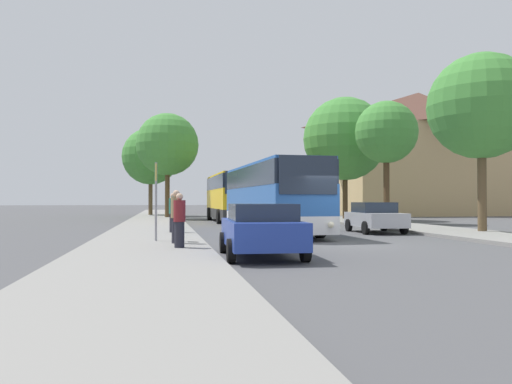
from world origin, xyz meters
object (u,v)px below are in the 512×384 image
bus_front (271,197)px  tree_right_mid (386,133)px  parked_car_left_curb (261,229)px  tree_right_near (345,139)px  bus_stop_sign (156,192)px  pedestrian_walking_back (176,216)px  tree_left_far (167,145)px  tree_right_far (481,107)px  pedestrian_waiting_near (173,212)px  bus_middle (230,197)px  tree_left_near (151,157)px  parked_car_right_near (375,217)px  pedestrian_waiting_far (179,220)px

bus_front → tree_right_mid: (9.55, 7.73, 4.35)m
parked_car_left_curb → tree_right_near: tree_right_near is taller
bus_stop_sign → tree_right_mid: (14.90, 13.07, 4.24)m
pedestrian_walking_back → tree_left_far: size_ratio=0.20×
tree_right_far → pedestrian_waiting_near: bearing=173.2°
pedestrian_waiting_near → bus_front: bearing=114.6°
bus_middle → bus_stop_sign: bearing=-106.2°
bus_front → tree_left_near: 28.36m
pedestrian_waiting_near → tree_left_near: bearing=-161.4°
bus_front → tree_right_far: (9.49, -2.47, 4.20)m
parked_car_left_curb → parked_car_right_near: 11.88m
pedestrian_waiting_near → bus_middle: bearing=177.4°
pedestrian_waiting_far → tree_left_far: bearing=37.5°
pedestrian_waiting_near → tree_left_near: tree_left_near is taller
tree_left_far → bus_front: bearing=-76.5°
bus_front → tree_left_near: (-6.33, 27.33, 4.19)m
tree_left_near → tree_right_near: bearing=-41.2°
pedestrian_walking_back → tree_left_far: (-0.08, 26.23, 5.28)m
bus_front → tree_right_mid: size_ratio=1.39×
pedestrian_walking_back → tree_left_far: 26.75m
bus_middle → pedestrian_walking_back: (-4.43, -19.57, -0.80)m
parked_car_left_curb → tree_right_near: size_ratio=0.43×
tree_right_far → tree_left_far: bearing=122.7°
parked_car_right_near → tree_left_near: 30.50m
bus_stop_sign → bus_middle: bearing=74.5°
tree_right_near → bus_front: bearing=-122.9°
parked_car_right_near → pedestrian_walking_back: (-9.72, -6.01, 0.27)m
tree_left_near → parked_car_right_near: bearing=-67.7°
tree_left_near → pedestrian_walking_back: bearing=-87.2°
pedestrian_waiting_near → tree_left_near: (-1.66, 28.10, 4.91)m
bus_middle → pedestrian_waiting_far: bus_middle is taller
tree_left_near → tree_right_near: 20.37m
parked_car_right_near → tree_right_far: tree_right_far is taller
parked_car_left_curb → pedestrian_walking_back: bearing=127.3°
bus_middle → pedestrian_waiting_near: size_ratio=6.02×
pedestrian_waiting_near → tree_right_near: tree_right_near is taller
tree_left_far → parked_car_left_curb: bearing=-85.5°
parked_car_left_curb → pedestrian_walking_back: (-2.25, 3.23, 0.26)m
bus_middle → tree_right_far: tree_right_far is taller
pedestrian_waiting_far → pedestrian_waiting_near: bearing=37.7°
parked_car_right_near → bus_stop_sign: (-10.40, -4.85, 1.09)m
pedestrian_waiting_near → tree_right_mid: (14.22, 8.50, 5.07)m
parked_car_left_curb → tree_right_far: tree_right_far is taller
tree_right_mid → bus_front: bearing=-141.0°
tree_right_near → parked_car_left_curb: bearing=-115.8°
tree_left_near → bus_front: bearing=-77.0°
parked_car_right_near → tree_right_far: size_ratio=0.48×
pedestrian_waiting_near → pedestrian_waiting_far: size_ratio=1.06×
parked_car_right_near → tree_right_near: tree_right_near is taller
parked_car_right_near → pedestrian_waiting_far: pedestrian_waiting_far is taller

